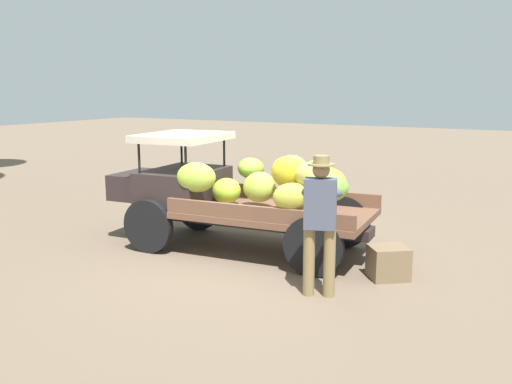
{
  "coord_description": "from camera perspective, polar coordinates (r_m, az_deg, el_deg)",
  "views": [
    {
      "loc": [
        -4.57,
        7.36,
        2.64
      ],
      "look_at": [
        -0.24,
        -0.25,
        0.98
      ],
      "focal_mm": 38.85,
      "sensor_mm": 36.0,
      "label": 1
    }
  ],
  "objects": [
    {
      "name": "farmer",
      "position": [
        7.01,
        6.62,
        -2.58
      ],
      "size": [
        0.55,
        0.51,
        1.82
      ],
      "rotation": [
        0.0,
        0.0,
        -1.23
      ],
      "color": "olive",
      "rests_on": "ground"
    },
    {
      "name": "truck",
      "position": [
        9.05,
        -2.33,
        0.03
      ],
      "size": [
        4.56,
        2.08,
        1.88
      ],
      "rotation": [
        0.0,
        0.0,
        0.09
      ],
      "color": "#312626",
      "rests_on": "ground"
    },
    {
      "name": "ground_plane",
      "position": [
        9.06,
        -2.13,
        -6.22
      ],
      "size": [
        60.0,
        60.0,
        0.0
      ],
      "primitive_type": "plane",
      "color": "#705D4A"
    },
    {
      "name": "wooden_crate",
      "position": [
        8.02,
        13.47,
        -7.07
      ],
      "size": [
        0.68,
        0.67,
        0.46
      ],
      "primitive_type": "cube",
      "rotation": [
        0.0,
        0.0,
        0.66
      ],
      "color": "#7C6549",
      "rests_on": "ground"
    }
  ]
}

